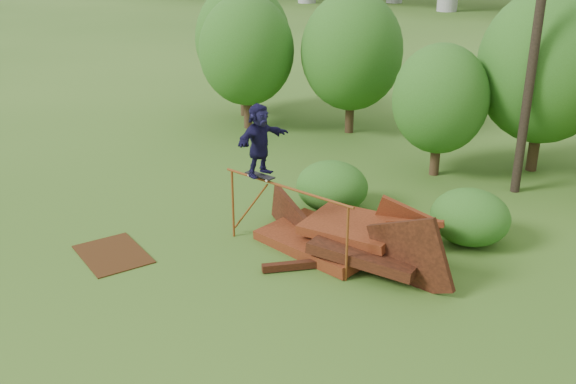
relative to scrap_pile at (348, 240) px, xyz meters
The scene contains 14 objects.
ground 2.72m from the scrap_pile, 102.27° to the right, with size 240.00×240.00×0.00m, color #2D5116.
scrap_pile is the anchor object (origin of this frame).
grind_rail 1.86m from the scrap_pile, 142.04° to the right, with size 3.94×0.57×1.90m.
skateboard 2.72m from the scrap_pile, 157.73° to the right, with size 0.86×0.33×0.09m.
skater 3.33m from the scrap_pile, 157.73° to the right, with size 1.66×0.53×1.79m, color black.
flat_plate 5.91m from the scrap_pile, 146.60° to the right, with size 2.04×1.46×0.03m, color #391F0C.
tree_0 12.40m from the scrap_pile, 138.41° to the left, with size 3.85×3.85×5.43m.
tree_1 11.38m from the scrap_pile, 117.94° to the left, with size 4.02×4.02×5.59m.
tree_2 7.16m from the scrap_pile, 93.07° to the left, with size 3.11×3.11×4.38m.
tree_3 9.85m from the scrap_pile, 75.95° to the left, with size 4.37×4.37×6.07m.
tree_6 14.44m from the scrap_pile, 137.31° to the left, with size 4.11×4.11×5.75m.
shrub_left 2.89m from the scrap_pile, 127.55° to the left, with size 2.12×1.95×1.47m, color #264C14.
shrub_right 3.29m from the scrap_pile, 45.29° to the left, with size 2.05×1.88×1.45m, color #264C14.
utility_pole 8.61m from the scrap_pile, 70.74° to the left, with size 1.40×0.28×10.36m.
Camera 1 is at (7.23, -10.26, 7.40)m, focal length 40.00 mm.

